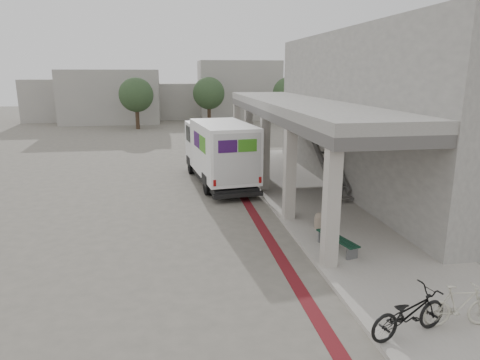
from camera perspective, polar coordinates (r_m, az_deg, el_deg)
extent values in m
plane|color=#635E55|center=(14.78, -0.93, -6.50)|extent=(120.00, 120.00, 0.00)
cube|color=maroon|center=(16.80, 1.45, -3.91)|extent=(0.35, 40.00, 0.01)
cube|color=#9D978D|center=(15.81, 13.62, -5.28)|extent=(4.40, 28.00, 0.12)
cube|color=gray|center=(20.53, 18.04, 8.68)|extent=(4.30, 17.00, 7.00)
cube|color=#54514F|center=(19.11, 7.86, 8.87)|extent=(3.40, 16.90, 0.35)
cube|color=gray|center=(19.08, 7.90, 9.92)|extent=(3.40, 16.90, 0.35)
cube|color=gray|center=(48.13, -16.78, 10.62)|extent=(10.00, 6.00, 5.50)
cube|color=gray|center=(51.80, -8.35, 10.43)|extent=(8.00, 6.00, 4.00)
cube|color=gray|center=(50.37, -0.19, 11.90)|extent=(9.00, 6.00, 6.50)
cube|color=gray|center=(52.17, -22.97, 9.78)|extent=(7.00, 5.00, 4.50)
cylinder|color=#38281C|center=(41.99, -13.53, 8.27)|extent=(0.36, 0.36, 2.40)
sphere|color=#243921|center=(41.84, -13.69, 10.99)|extent=(3.20, 3.20, 3.20)
cylinder|color=#38281C|center=(44.06, -4.14, 8.87)|extent=(0.36, 0.36, 2.40)
sphere|color=#243921|center=(43.92, -4.18, 11.47)|extent=(3.20, 3.20, 3.20)
cylinder|color=#38281C|center=(44.53, 6.42, 8.88)|extent=(0.36, 0.36, 2.40)
sphere|color=#243921|center=(44.39, 6.49, 11.45)|extent=(3.20, 3.20, 3.20)
cube|color=black|center=(20.67, -2.76, 0.58)|extent=(2.68, 6.63, 0.28)
cube|color=white|center=(19.59, -2.24, 4.09)|extent=(2.76, 5.02, 2.40)
cube|color=white|center=(22.67, -4.18, 5.08)|extent=(2.40, 2.00, 2.12)
cube|color=white|center=(23.74, -4.64, 3.57)|extent=(2.08, 0.79, 0.74)
cube|color=black|center=(23.31, -4.58, 6.58)|extent=(2.07, 0.68, 0.97)
cube|color=black|center=(17.58, -0.24, -2.00)|extent=(2.13, 0.48, 0.17)
cube|color=#391255|center=(19.92, -5.82, 5.40)|extent=(0.17, 1.28, 0.69)
cube|color=#3F911F|center=(18.58, -5.04, 4.79)|extent=(0.17, 1.28, 0.69)
cube|color=#391255|center=(17.08, -1.65, 4.49)|extent=(0.78, 0.12, 0.51)
cube|color=#3F911F|center=(17.31, 1.02, 4.62)|extent=(0.78, 0.12, 0.51)
cylinder|color=black|center=(22.77, -6.53, 1.88)|extent=(0.35, 0.85, 0.83)
cylinder|color=black|center=(23.16, -1.81, 2.18)|extent=(0.35, 0.85, 0.83)
cylinder|color=black|center=(18.72, -4.33, -0.75)|extent=(0.35, 0.85, 0.83)
cylinder|color=black|center=(19.19, 1.33, -0.34)|extent=(0.35, 0.85, 0.83)
cube|color=slate|center=(12.55, 14.71, -9.40)|extent=(0.36, 0.16, 0.35)
cube|color=slate|center=(13.57, 11.03, -7.37)|extent=(0.36, 0.16, 0.35)
cube|color=#103021|center=(12.90, 12.38, -7.66)|extent=(0.53, 1.64, 0.04)
cube|color=#103021|center=(12.98, 12.84, -7.56)|extent=(0.53, 1.64, 0.04)
cube|color=#103021|center=(13.05, 13.30, -7.46)|extent=(0.53, 1.64, 0.04)
cylinder|color=gray|center=(15.71, 6.34, -4.16)|extent=(0.36, 0.36, 0.36)
sphere|color=gray|center=(15.65, 6.35, -3.53)|extent=(0.36, 0.36, 0.36)
cylinder|color=gray|center=(14.70, 10.57, -5.62)|extent=(0.36, 0.36, 0.36)
sphere|color=gray|center=(14.64, 10.60, -4.96)|extent=(0.36, 0.36, 0.36)
cube|color=gray|center=(18.84, 12.82, -0.46)|extent=(0.49, 0.60, 0.91)
imported|color=black|center=(9.43, 21.59, -16.16)|extent=(1.95, 1.09, 0.97)
imported|color=beige|center=(10.16, 27.27, -14.66)|extent=(1.57, 0.58, 0.92)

